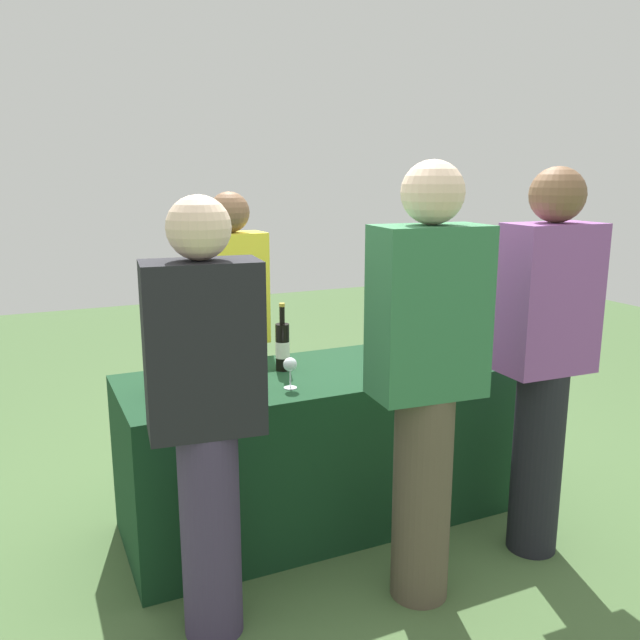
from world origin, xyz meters
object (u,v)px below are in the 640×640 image
ice_bucket (181,374)px  server_pouring (233,327)px  wine_bottle_2 (401,333)px  guest_0 (206,410)px  wine_bottle_3 (427,327)px  wine_glass_2 (439,345)px  wine_bottle_0 (182,357)px  wine_glass_1 (405,344)px  guest_1 (426,374)px  wine_glass_0 (290,366)px  guest_2 (545,351)px  wine_bottle_1 (282,346)px

ice_bucket → server_pouring: 0.77m
wine_bottle_2 → guest_0: bearing=-150.3°
wine_bottle_3 → wine_glass_2: bearing=-114.5°
wine_bottle_0 → wine_glass_1: wine_bottle_0 is taller
wine_bottle_2 → guest_1: 0.93m
wine_glass_0 → guest_0: bearing=-139.7°
wine_bottle_3 → guest_2: size_ratio=0.18×
wine_glass_1 → wine_bottle_0: bearing=168.0°
wine_bottle_3 → wine_glass_1: bearing=-139.0°
wine_bottle_2 → guest_1: size_ratio=0.18×
wine_bottle_0 → guest_1: bearing=-49.6°
wine_bottle_1 → wine_bottle_2: 0.67m
wine_bottle_1 → wine_glass_2: size_ratio=2.34×
guest_0 → wine_glass_1: bearing=31.0°
server_pouring → wine_glass_0: bearing=89.5°
guest_2 → wine_bottle_1: bearing=143.4°
wine_glass_2 → guest_2: bearing=-68.5°
server_pouring → wine_bottle_0: bearing=49.2°
wine_bottle_1 → ice_bucket: size_ratio=1.40×
server_pouring → guest_0: (-0.47, -1.20, 0.00)m
wine_glass_0 → wine_glass_2: size_ratio=1.00×
wine_bottle_1 → ice_bucket: bearing=-167.3°
ice_bucket → wine_bottle_1: bearing=12.7°
wine_glass_1 → guest_2: guest_2 is taller
wine_glass_2 → ice_bucket: size_ratio=0.60×
wine_bottle_0 → server_pouring: (0.39, 0.47, 0.00)m
server_pouring → ice_bucket: bearing=54.5°
wine_glass_0 → wine_bottle_3: bearing=21.0°
wine_bottle_0 → wine_glass_2: size_ratio=2.13×
guest_0 → guest_1: (0.82, -0.13, 0.06)m
wine_bottle_3 → wine_glass_2: 0.37m
wine_bottle_2 → wine_bottle_3: (0.21, 0.08, -0.00)m
wine_bottle_2 → wine_bottle_0: bearing=178.4°
wine_bottle_3 → guest_1: (-0.62, -0.91, 0.07)m
wine_bottle_1 → guest_0: bearing=-129.3°
wine_glass_1 → wine_glass_2: (0.15, -0.07, -0.01)m
guest_0 → guest_1: guest_1 is taller
guest_1 → guest_0: bearing=175.6°
wine_glass_1 → wine_bottle_2: bearing=63.8°
wine_bottle_0 → wine_glass_2: wine_bottle_0 is taller
wine_bottle_2 → guest_1: bearing=-115.6°
wine_bottle_2 → guest_0: 1.41m
guest_1 → guest_2: bearing=11.0°
wine_bottle_1 → wine_bottle_0: bearing=173.8°
wine_bottle_2 → wine_glass_2: bearing=-77.1°
ice_bucket → server_pouring: bearing=56.0°
wine_bottle_3 → ice_bucket: (-1.40, -0.21, -0.03)m
guest_2 → server_pouring: bearing=130.7°
wine_bottle_2 → guest_1: guest_1 is taller
ice_bucket → server_pouring: (0.43, 0.64, 0.03)m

